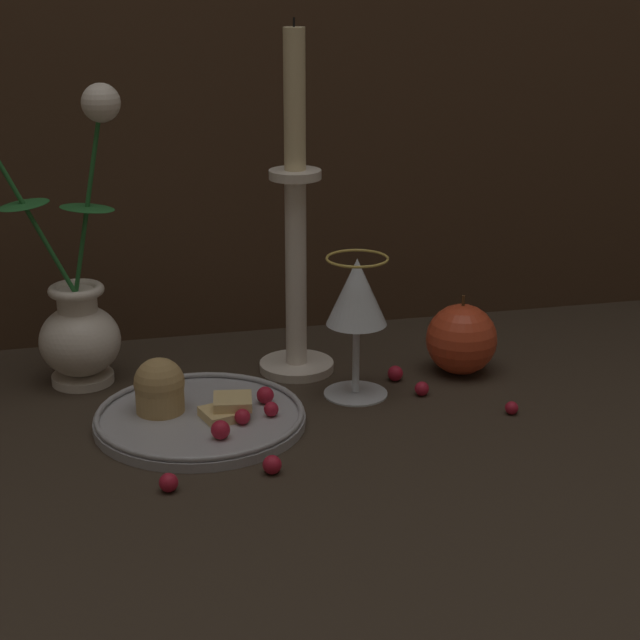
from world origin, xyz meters
TOP-DOWN VIEW (x-y plane):
  - ground_plane at (0.00, 0.00)m, footprint 2.40×2.40m
  - vase at (-0.20, 0.15)m, footprint 0.19×0.09m
  - plate_with_pastries at (-0.08, 0.01)m, footprint 0.22×0.22m
  - wine_glass at (0.11, 0.05)m, footprint 0.07×0.07m
  - candlestick at (0.06, 0.13)m, footprint 0.09×0.09m
  - apple_beside_vase at (0.24, 0.08)m, footprint 0.08×0.08m
  - berry_near_plate at (-0.02, -0.12)m, footprint 0.02×0.02m
  - berry_front_center at (0.26, -0.04)m, footprint 0.01×0.01m
  - berry_by_glass_stem at (-0.12, -0.13)m, footprint 0.02×0.02m
  - berry_under_candlestick at (0.18, 0.03)m, footprint 0.02×0.02m
  - berry_far_right at (0.16, 0.07)m, footprint 0.02×0.02m

SIDE VIEW (x-z plane):
  - ground_plane at x=0.00m, z-range 0.00..0.00m
  - berry_front_center at x=0.26m, z-range 0.00..0.01m
  - berry_under_candlestick at x=0.18m, z-range 0.00..0.02m
  - berry_far_right at x=0.16m, z-range 0.00..0.02m
  - berry_by_glass_stem at x=-0.12m, z-range 0.00..0.02m
  - berry_near_plate at x=-0.02m, z-range 0.00..0.02m
  - plate_with_pastries at x=-0.08m, z-range -0.02..0.05m
  - apple_beside_vase at x=0.24m, z-range -0.01..0.09m
  - vase at x=-0.20m, z-range -0.07..0.29m
  - wine_glass at x=0.11m, z-range 0.03..0.19m
  - candlestick at x=0.06m, z-range -0.04..0.36m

